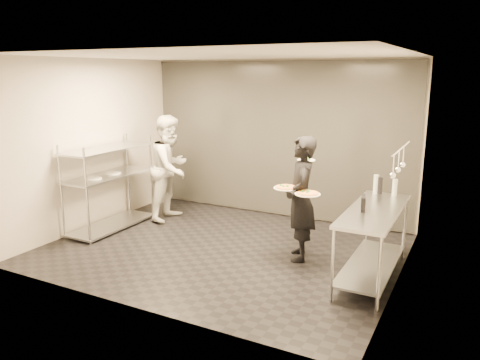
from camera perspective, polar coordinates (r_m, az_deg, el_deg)
The scene contains 13 objects.
room_shell at distance 7.70m, azimuth 2.07°, elevation 4.25°, with size 5.00×4.00×2.80m.
pass_rack at distance 8.06m, azimuth -15.65°, elevation -0.40°, with size 0.60×1.60×1.50m.
prep_counter at distance 6.12m, azimuth 15.90°, elevation -6.06°, with size 0.60×1.80×0.92m.
utensil_rail at distance 5.85m, azimuth 18.83°, elevation 2.21°, with size 0.07×1.20×0.31m.
waiter at distance 6.50m, azimuth 7.41°, elevation -2.29°, with size 0.63×0.42×1.74m, color black.
chef at distance 8.34m, azimuth -8.45°, elevation 1.48°, with size 0.90×0.70×1.85m, color silver.
pizza_plate_near at distance 6.37m, azimuth 5.66°, elevation -0.91°, with size 0.34×0.34×0.05m.
pizza_plate_far at distance 6.16m, azimuth 8.24°, elevation -1.63°, with size 0.33×0.33×0.05m.
salad_plate at distance 6.73m, azimuth 8.08°, elevation 2.59°, with size 0.26×0.26×0.07m.
pos_monitor at distance 5.93m, azimuth 14.78°, elevation -2.72°, with size 0.05×0.25×0.18m, color black.
bottle_green at distance 6.79m, azimuth 16.25°, elevation -0.47°, with size 0.07×0.07×0.26m, color #94A195.
bottle_clear at distance 6.75m, azimuth 18.34°, elevation -0.85°, with size 0.07×0.07×0.22m, color #94A195.
bottle_dark at distance 6.78m, azimuth 16.70°, elevation -0.64°, with size 0.07×0.07×0.23m, color black.
Camera 1 is at (3.27, -5.70, 2.57)m, focal length 35.00 mm.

